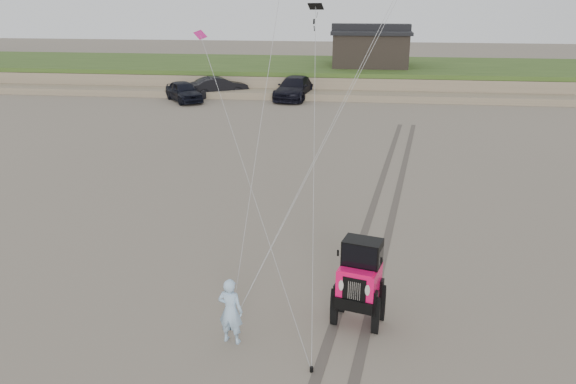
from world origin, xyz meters
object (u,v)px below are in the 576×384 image
(cabin, at_px, (370,47))
(man, at_px, (231,311))
(jeep, at_px, (359,292))
(truck_c, at_px, (294,88))
(truck_b, at_px, (219,86))
(truck_a, at_px, (184,91))

(cabin, bearing_deg, man, -95.76)
(cabin, distance_m, jeep, 36.14)
(cabin, distance_m, truck_c, 8.83)
(cabin, bearing_deg, truck_b, -152.43)
(truck_b, relative_size, man, 2.73)
(truck_a, xyz_separation_m, man, (9.74, -28.80, 0.08))
(man, bearing_deg, truck_a, -59.34)
(truck_b, distance_m, jeep, 31.89)
(truck_c, xyz_separation_m, man, (1.85, -30.81, 0.02))
(cabin, height_order, jeep, cabin)
(cabin, height_order, man, cabin)
(cabin, xyz_separation_m, truck_b, (-11.46, -5.98, -2.50))
(truck_a, bearing_deg, jeep, -101.40)
(truck_c, bearing_deg, truck_a, -157.50)
(truck_c, xyz_separation_m, jeep, (4.76, -29.68, 0.07))
(truck_a, relative_size, truck_b, 0.96)
(cabin, distance_m, truck_a, 16.08)
(cabin, relative_size, jeep, 1.38)
(jeep, xyz_separation_m, man, (-2.91, -1.13, -0.05))
(cabin, height_order, truck_a, cabin)
(truck_c, distance_m, man, 30.86)
(truck_b, bearing_deg, truck_a, 109.75)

